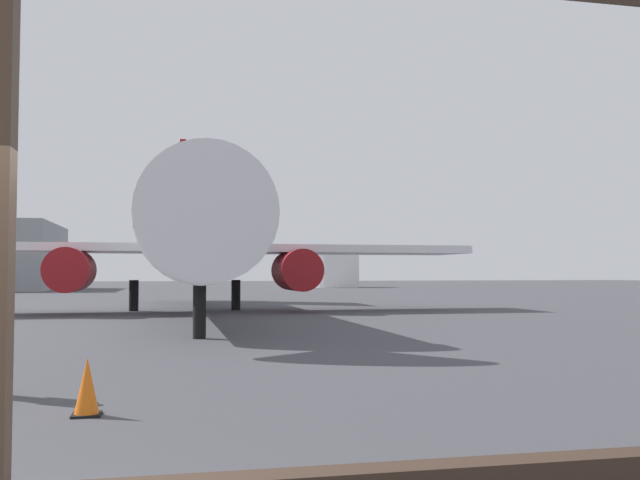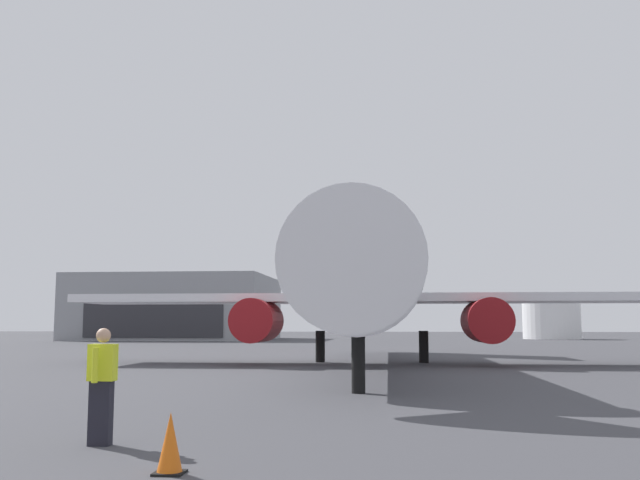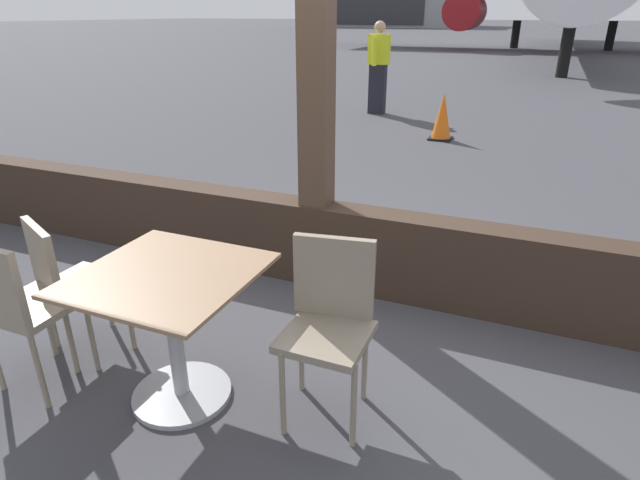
{
  "view_description": "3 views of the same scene",
  "coord_description": "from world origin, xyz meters",
  "views": [
    {
      "loc": [
        0.94,
        -4.18,
        1.81
      ],
      "look_at": [
        4.4,
        11.64,
        2.56
      ],
      "focal_mm": 39.42,
      "sensor_mm": 36.0,
      "label": 1
    },
    {
      "loc": [
        2.63,
        -3.47,
        1.81
      ],
      "look_at": [
        0.79,
        15.7,
        4.06
      ],
      "focal_mm": 40.06,
      "sensor_mm": 36.0,
      "label": 2
    },
    {
      "loc": [
        1.39,
        -3.28,
        1.89
      ],
      "look_at": [
        0.47,
        -1.06,
        0.84
      ],
      "focal_mm": 29.25,
      "sensor_mm": 36.0,
      "label": 3
    }
  ],
  "objects": [
    {
      "name": "ground_plane",
      "position": [
        0.0,
        40.0,
        0.0
      ],
      "size": [
        220.0,
        220.0,
        0.0
      ],
      "primitive_type": "plane",
      "color": "#424247"
    },
    {
      "name": "fuel_storage_tank",
      "position": [
        21.32,
        81.37,
        2.07
      ],
      "size": [
        6.47,
        6.47,
        4.15
      ],
      "primitive_type": "cylinder",
      "color": "white",
      "rests_on": "ground"
    },
    {
      "name": "traffic_cone",
      "position": [
        -0.03,
        5.2,
        0.35
      ],
      "size": [
        0.36,
        0.36,
        0.74
      ],
      "color": "orange",
      "rests_on": "ground"
    },
    {
      "name": "airplane",
      "position": [
        1.83,
        27.58,
        3.2
      ],
      "size": [
        26.71,
        31.65,
        9.98
      ],
      "color": "silver",
      "rests_on": "ground"
    }
  ]
}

